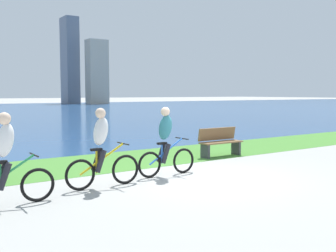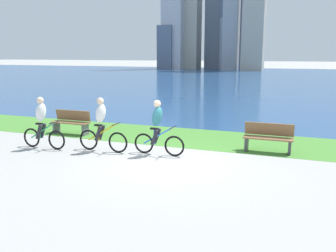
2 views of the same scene
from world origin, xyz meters
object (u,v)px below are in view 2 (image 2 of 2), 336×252
Objects in this scene: cyclist_lead at (158,128)px; bench_near_path at (268,138)px; cyclist_trailing at (101,125)px; cyclist_distant_rear at (42,123)px; bench_far_along_path at (71,122)px.

bench_near_path is at bearing 26.04° from cyclist_lead.
cyclist_trailing reaches higher than cyclist_lead.
cyclist_trailing is 2.01m from cyclist_distant_rear.
cyclist_trailing reaches higher than cyclist_distant_rear.
bench_near_path is at bearing 16.96° from cyclist_distant_rear.
cyclist_trailing reaches higher than bench_near_path.
cyclist_lead is 3.46m from bench_near_path.
cyclist_trailing is at bearing -172.58° from cyclist_lead.
cyclist_distant_rear is (-1.98, -0.35, -0.01)m from cyclist_trailing.
cyclist_trailing is at bearing -36.96° from bench_far_along_path.
cyclist_trailing is (-1.79, -0.23, 0.01)m from cyclist_lead.
cyclist_trailing is 3.05m from bench_far_along_path.
cyclist_lead is at bearing -20.64° from bench_far_along_path.
cyclist_lead is 1.00× the size of cyclist_distant_rear.
cyclist_lead is 3.82m from cyclist_distant_rear.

